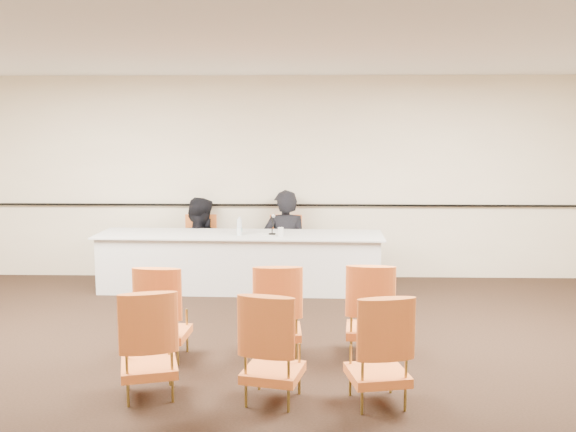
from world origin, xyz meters
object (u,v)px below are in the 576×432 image
Objects in this scene: aud_chair_front_mid at (278,310)px; aud_chair_back_right at (378,348)px; panelist_main at (285,251)px; drinking_glass at (239,232)px; aud_chair_back_left at (148,342)px; panel_table at (240,262)px; panelist_second at (199,256)px; aud_chair_front_left at (164,311)px; water_bottle at (239,226)px; aud_chair_back_mid at (273,346)px; panelist_second_chair at (199,248)px; aud_chair_front_right at (370,308)px; microphone at (272,225)px; coffee_cup at (281,232)px; panelist_main_chair at (285,249)px.

aud_chair_back_right is (0.87, -1.08, 0.00)m from aud_chair_front_mid.
panelist_main is 18.30× the size of drinking_glass.
aud_chair_back_left is 1.92m from aud_chair_back_right.
drinking_glass is (0.01, -0.11, 0.45)m from panel_table.
aud_chair_front_left is at bearing 109.14° from panelist_second.
aud_chair_front_left is at bearing -100.42° from water_bottle.
aud_chair_back_mid is at bearing 123.03° from panelist_second.
drinking_glass is (0.68, -0.71, 0.37)m from panelist_second_chair.
water_bottle is at bearing 83.66° from aud_chair_front_left.
aud_chair_front_left is at bearing -98.65° from panel_table.
panelist_main is 4.31m from aud_chair_back_right.
panelist_second is 1.84× the size of aud_chair_front_right.
aud_chair_back_right is at bearing -67.50° from water_bottle.
aud_chair_front_right is (1.55, -2.51, 0.08)m from panel_table.
microphone is at bearing 72.85° from panelist_main.
panel_table is at bearing 101.26° from aud_chair_back_right.
aud_chair_back_mid is (0.64, -3.59, -0.44)m from water_bottle.
aud_chair_back_mid is (1.31, -4.23, 0.00)m from panelist_second_chair.
drinking_glass is at bearing -85.59° from panel_table.
water_bottle is 0.26× the size of aud_chair_back_mid.
microphone is 0.29× the size of aud_chair_back_right.
water_bottle is at bearing 93.33° from drinking_glass.
drinking_glass is 0.82× the size of coffee_cup.
panelist_main is at bearing 103.71° from aud_chair_back_mid.
aud_chair_front_right reaches higher than coffee_cup.
panel_table is 0.76m from coffee_cup.
coffee_cup is at bearing 88.23° from aud_chair_front_mid.
water_bottle is at bearing 127.03° from aud_chair_front_right.
aud_chair_front_mid and aud_chair_back_left have the same top height.
aud_chair_front_right is at bearing -57.27° from drinking_glass.
aud_chair_back_right is at bearing -69.12° from microphone.
aud_chair_front_mid is 1.43m from aud_chair_back_left.
drinking_glass is at bearing -44.69° from panelist_second_chair.
panelist_second is 1.09m from drinking_glass.
water_bottle is at bearing 152.32° from panelist_second.
aud_chair_back_left is (-1.03, -4.12, 0.00)m from panelist_main_chair.
panelist_main is 1.29m from panelist_second_chair.
panelist_second is 1.84× the size of aud_chair_back_right.
microphone is at bearing 90.93° from aud_chair_front_mid.
aud_chair_front_mid is at bearing 8.34° from aud_chair_front_left.
panelist_second_chair is 1.00× the size of aud_chair_front_right.
panelist_second is 1.84× the size of panelist_second_chair.
microphone is 0.20m from coffee_cup.
coffee_cup is 0.13× the size of aud_chair_back_left.
aud_chair_back_right is (1.50, -3.66, 0.08)m from panel_table.
coffee_cup is at bearing 58.21° from aud_chair_back_left.
aud_chair_back_mid is (0.63, -3.52, -0.37)m from drinking_glass.
aud_chair_front_right is 1.44m from aud_chair_back_mid.
drinking_glass is (0.00, -0.07, -0.07)m from water_bottle.
panelist_second is at bearing 130.51° from aud_chair_front_right.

